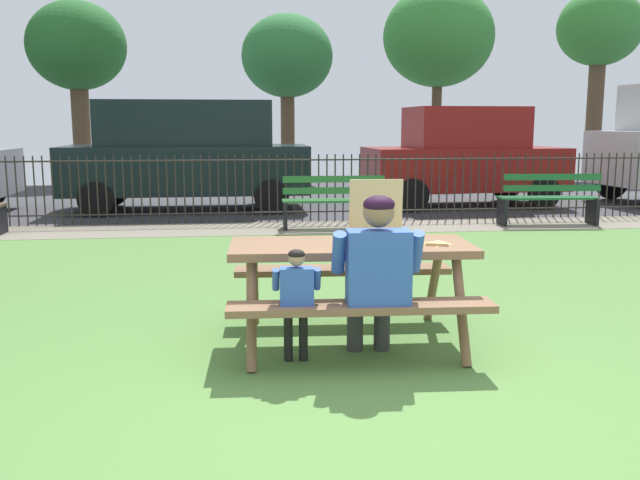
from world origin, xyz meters
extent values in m
cube|color=#588540|center=(0.00, 1.96, -0.01)|extent=(28.00, 11.91, 0.02)
cube|color=gray|center=(0.00, 7.21, 0.00)|extent=(28.00, 1.40, 0.01)
cube|color=#38383D|center=(0.00, 11.89, -0.01)|extent=(28.00, 7.97, 0.01)
cube|color=brown|center=(0.02, 1.28, 0.74)|extent=(1.83, 0.84, 0.06)
cube|color=brown|center=(-0.01, 0.68, 0.44)|extent=(1.81, 0.36, 0.05)
cube|color=brown|center=(0.05, 1.88, 0.44)|extent=(1.81, 0.36, 0.05)
cylinder|color=brown|center=(-0.73, 0.90, 0.35)|extent=(0.09, 0.44, 0.74)
cylinder|color=brown|center=(-0.70, 1.73, 0.35)|extent=(0.09, 0.44, 0.74)
cylinder|color=brown|center=(0.74, 0.83, 0.35)|extent=(0.09, 0.44, 0.74)
cylinder|color=brown|center=(0.78, 1.66, 0.35)|extent=(0.09, 0.44, 0.74)
cube|color=tan|center=(0.23, 1.23, 0.78)|extent=(0.43, 0.43, 0.01)
cube|color=silver|center=(0.23, 1.23, 0.78)|extent=(0.40, 0.40, 0.00)
cube|color=tan|center=(0.22, 1.03, 0.80)|extent=(0.41, 0.03, 0.04)
cube|color=tan|center=(0.24, 1.42, 0.80)|extent=(0.41, 0.03, 0.04)
cube|color=tan|center=(0.03, 1.24, 0.80)|extent=(0.03, 0.41, 0.04)
cube|color=tan|center=(0.43, 1.22, 0.80)|extent=(0.03, 0.41, 0.04)
cube|color=tan|center=(0.24, 1.44, 1.03)|extent=(0.41, 0.07, 0.41)
cylinder|color=tan|center=(0.23, 1.23, 0.79)|extent=(0.35, 0.35, 0.01)
cylinder|color=#F6C76B|center=(0.23, 1.23, 0.80)|extent=(0.32, 0.32, 0.00)
pyramid|color=#ECE273|center=(0.67, 1.20, 0.78)|extent=(0.21, 0.25, 0.01)
cube|color=tan|center=(0.63, 1.10, 0.78)|extent=(0.16, 0.08, 0.02)
cylinder|color=#363636|center=(0.03, 1.10, 0.22)|extent=(0.12, 0.12, 0.44)
cylinder|color=#363636|center=(0.02, 0.89, 0.47)|extent=(0.17, 0.43, 0.15)
cylinder|color=#363636|center=(0.23, 1.09, 0.22)|extent=(0.12, 0.12, 0.44)
cylinder|color=#363636|center=(0.22, 0.88, 0.47)|extent=(0.17, 0.43, 0.15)
cube|color=#3359B2|center=(0.11, 0.68, 0.70)|extent=(0.43, 0.24, 0.52)
cylinder|color=#3359B2|center=(-0.15, 0.74, 0.80)|extent=(0.10, 0.21, 0.31)
cylinder|color=#3359B2|center=(0.37, 0.71, 0.80)|extent=(0.10, 0.21, 0.31)
sphere|color=#8C6647|center=(0.11, 0.70, 1.08)|extent=(0.21, 0.21, 0.21)
ellipsoid|color=black|center=(0.11, 0.69, 1.13)|extent=(0.21, 0.20, 0.12)
cylinder|color=black|center=(-0.48, 0.93, 0.22)|extent=(0.06, 0.06, 0.44)
cylinder|color=black|center=(-0.48, 0.81, 0.46)|extent=(0.09, 0.23, 0.08)
cylinder|color=black|center=(-0.37, 0.92, 0.22)|extent=(0.06, 0.06, 0.44)
cylinder|color=black|center=(-0.38, 0.81, 0.46)|extent=(0.09, 0.23, 0.08)
cube|color=#3359B2|center=(-0.44, 0.70, 0.58)|extent=(0.23, 0.13, 0.28)
cylinder|color=#3359B2|center=(-0.57, 0.73, 0.63)|extent=(0.05, 0.11, 0.16)
cylinder|color=#3359B2|center=(-0.30, 0.72, 0.63)|extent=(0.05, 0.11, 0.16)
sphere|color=tan|center=(-0.44, 0.71, 0.78)|extent=(0.11, 0.11, 0.11)
ellipsoid|color=black|center=(-0.44, 0.71, 0.81)|extent=(0.11, 0.11, 0.06)
cylinder|color=#2D2823|center=(0.00, 7.91, 1.05)|extent=(23.18, 0.03, 0.03)
cylinder|color=#2D2823|center=(0.00, 7.91, 0.17)|extent=(23.18, 0.03, 0.03)
cylinder|color=#2D2823|center=(-4.50, 7.91, 0.57)|extent=(0.02, 0.02, 1.14)
cylinder|color=#2D2823|center=(-4.36, 7.91, 0.57)|extent=(0.02, 0.02, 1.14)
cylinder|color=#2D2823|center=(-4.21, 7.91, 0.57)|extent=(0.02, 0.02, 1.14)
cylinder|color=#2D2823|center=(-4.07, 7.91, 0.57)|extent=(0.02, 0.02, 1.14)
cylinder|color=#2D2823|center=(-3.93, 7.91, 0.57)|extent=(0.02, 0.02, 1.14)
cylinder|color=#2D2823|center=(-3.79, 7.91, 0.57)|extent=(0.02, 0.02, 1.14)
cylinder|color=#2D2823|center=(-3.65, 7.91, 0.57)|extent=(0.02, 0.02, 1.14)
cylinder|color=#2D2823|center=(-3.51, 7.91, 0.57)|extent=(0.02, 0.02, 1.14)
cylinder|color=#2D2823|center=(-3.37, 7.91, 0.57)|extent=(0.02, 0.02, 1.14)
cylinder|color=#2D2823|center=(-3.23, 7.91, 0.57)|extent=(0.02, 0.02, 1.14)
cylinder|color=#2D2823|center=(-3.09, 7.91, 0.57)|extent=(0.02, 0.02, 1.14)
cylinder|color=#2D2823|center=(-2.95, 7.91, 0.57)|extent=(0.02, 0.02, 1.14)
cylinder|color=#2D2823|center=(-2.81, 7.91, 0.57)|extent=(0.02, 0.02, 1.14)
cylinder|color=#2D2823|center=(-2.67, 7.91, 0.57)|extent=(0.02, 0.02, 1.14)
cylinder|color=#2D2823|center=(-2.53, 7.91, 0.57)|extent=(0.02, 0.02, 1.14)
cylinder|color=#2D2823|center=(-2.39, 7.91, 0.57)|extent=(0.02, 0.02, 1.14)
cylinder|color=#2D2823|center=(-2.25, 7.91, 0.57)|extent=(0.02, 0.02, 1.14)
cylinder|color=#2D2823|center=(-2.11, 7.91, 0.57)|extent=(0.02, 0.02, 1.14)
cylinder|color=#2D2823|center=(-1.97, 7.91, 0.57)|extent=(0.02, 0.02, 1.14)
cylinder|color=#2D2823|center=(-1.83, 7.91, 0.57)|extent=(0.02, 0.02, 1.14)
cylinder|color=#2D2823|center=(-1.69, 7.91, 0.57)|extent=(0.02, 0.02, 1.14)
cylinder|color=#2D2823|center=(-1.55, 7.91, 0.57)|extent=(0.02, 0.02, 1.14)
cylinder|color=#2D2823|center=(-1.40, 7.91, 0.57)|extent=(0.02, 0.02, 1.14)
cylinder|color=#2D2823|center=(-1.26, 7.91, 0.57)|extent=(0.02, 0.02, 1.14)
cylinder|color=#2D2823|center=(-1.12, 7.91, 0.57)|extent=(0.02, 0.02, 1.14)
cylinder|color=#2D2823|center=(-0.98, 7.91, 0.57)|extent=(0.02, 0.02, 1.14)
cylinder|color=#2D2823|center=(-0.84, 7.91, 0.57)|extent=(0.02, 0.02, 1.14)
cylinder|color=#2D2823|center=(-0.70, 7.91, 0.57)|extent=(0.02, 0.02, 1.14)
cylinder|color=#2D2823|center=(-0.56, 7.91, 0.57)|extent=(0.02, 0.02, 1.14)
cylinder|color=#2D2823|center=(-0.42, 7.91, 0.57)|extent=(0.02, 0.02, 1.14)
cylinder|color=#2D2823|center=(-0.28, 7.91, 0.57)|extent=(0.02, 0.02, 1.14)
cylinder|color=#2D2823|center=(-0.14, 7.91, 0.57)|extent=(0.02, 0.02, 1.14)
cylinder|color=#2D2823|center=(0.00, 7.91, 0.57)|extent=(0.02, 0.02, 1.14)
cylinder|color=#2D2823|center=(0.14, 7.91, 0.57)|extent=(0.02, 0.02, 1.14)
cylinder|color=#2D2823|center=(0.28, 7.91, 0.57)|extent=(0.02, 0.02, 1.14)
cylinder|color=#2D2823|center=(0.42, 7.91, 0.57)|extent=(0.02, 0.02, 1.14)
cylinder|color=#2D2823|center=(0.56, 7.91, 0.57)|extent=(0.02, 0.02, 1.14)
cylinder|color=#2D2823|center=(0.70, 7.91, 0.57)|extent=(0.02, 0.02, 1.14)
cylinder|color=#2D2823|center=(0.84, 7.91, 0.57)|extent=(0.02, 0.02, 1.14)
cylinder|color=#2D2823|center=(0.98, 7.91, 0.57)|extent=(0.02, 0.02, 1.14)
cylinder|color=#2D2823|center=(1.12, 7.91, 0.57)|extent=(0.02, 0.02, 1.14)
cylinder|color=#2D2823|center=(1.26, 7.91, 0.57)|extent=(0.02, 0.02, 1.14)
cylinder|color=#2D2823|center=(1.40, 7.91, 0.57)|extent=(0.02, 0.02, 1.14)
cylinder|color=#2D2823|center=(1.55, 7.91, 0.57)|extent=(0.02, 0.02, 1.14)
cylinder|color=#2D2823|center=(1.69, 7.91, 0.57)|extent=(0.02, 0.02, 1.14)
cylinder|color=#2D2823|center=(1.83, 7.91, 0.57)|extent=(0.02, 0.02, 1.14)
cylinder|color=#2D2823|center=(1.97, 7.91, 0.57)|extent=(0.02, 0.02, 1.14)
cylinder|color=#2D2823|center=(2.11, 7.91, 0.57)|extent=(0.02, 0.02, 1.14)
cylinder|color=#2D2823|center=(2.25, 7.91, 0.57)|extent=(0.02, 0.02, 1.14)
cylinder|color=#2D2823|center=(2.39, 7.91, 0.57)|extent=(0.02, 0.02, 1.14)
cylinder|color=#2D2823|center=(2.53, 7.91, 0.57)|extent=(0.02, 0.02, 1.14)
cylinder|color=#2D2823|center=(2.67, 7.91, 0.57)|extent=(0.02, 0.02, 1.14)
cylinder|color=#2D2823|center=(2.81, 7.91, 0.57)|extent=(0.02, 0.02, 1.14)
cylinder|color=#2D2823|center=(2.95, 7.91, 0.57)|extent=(0.02, 0.02, 1.14)
cylinder|color=#2D2823|center=(3.09, 7.91, 0.57)|extent=(0.02, 0.02, 1.14)
cylinder|color=#2D2823|center=(3.23, 7.91, 0.57)|extent=(0.02, 0.02, 1.14)
cylinder|color=#2D2823|center=(3.37, 7.91, 0.57)|extent=(0.02, 0.02, 1.14)
cylinder|color=#2D2823|center=(3.51, 7.91, 0.57)|extent=(0.02, 0.02, 1.14)
cylinder|color=#2D2823|center=(3.65, 7.91, 0.57)|extent=(0.02, 0.02, 1.14)
cylinder|color=#2D2823|center=(3.79, 7.91, 0.57)|extent=(0.02, 0.02, 1.14)
cylinder|color=#2D2823|center=(3.93, 7.91, 0.57)|extent=(0.02, 0.02, 1.14)
cylinder|color=#2D2823|center=(4.07, 7.91, 0.57)|extent=(0.02, 0.02, 1.14)
cylinder|color=#2D2823|center=(4.21, 7.91, 0.57)|extent=(0.02, 0.02, 1.14)
cylinder|color=#2D2823|center=(4.36, 7.91, 0.57)|extent=(0.02, 0.02, 1.14)
cylinder|color=#2D2823|center=(4.50, 7.91, 0.57)|extent=(0.02, 0.02, 1.14)
cylinder|color=#2D2823|center=(4.64, 7.91, 0.57)|extent=(0.02, 0.02, 1.14)
cylinder|color=#2D2823|center=(4.78, 7.91, 0.57)|extent=(0.02, 0.02, 1.14)
cylinder|color=#2D2823|center=(4.92, 7.91, 0.57)|extent=(0.02, 0.02, 1.14)
cylinder|color=#2D2823|center=(5.06, 7.91, 0.57)|extent=(0.02, 0.02, 1.14)
cylinder|color=#2D2823|center=(5.20, 7.91, 0.57)|extent=(0.02, 0.02, 1.14)
cylinder|color=#2D2823|center=(5.34, 7.91, 0.57)|extent=(0.02, 0.02, 1.14)
cylinder|color=#2D2823|center=(5.48, 7.91, 0.57)|extent=(0.02, 0.02, 1.14)
cylinder|color=#2D2823|center=(5.62, 7.91, 0.57)|extent=(0.02, 0.02, 1.14)
cylinder|color=#2D2823|center=(5.76, 7.91, 0.57)|extent=(0.02, 0.02, 1.14)
cylinder|color=#2D2823|center=(5.90, 7.91, 0.57)|extent=(0.02, 0.02, 1.14)
cylinder|color=#2D2823|center=(6.04, 7.91, 0.57)|extent=(0.02, 0.02, 1.14)
cylinder|color=#2D2823|center=(6.18, 7.91, 0.57)|extent=(0.02, 0.02, 1.14)
cylinder|color=#2D2823|center=(6.32, 7.91, 0.57)|extent=(0.02, 0.02, 1.14)
cube|color=black|center=(-4.36, 7.09, 0.22)|extent=(0.05, 0.44, 0.44)
cube|color=#2A6A2F|center=(0.70, 7.28, 0.44)|extent=(1.60, 0.14, 0.04)
cube|color=#2A6A2F|center=(0.69, 7.14, 0.44)|extent=(1.60, 0.14, 0.04)
cube|color=#2A6A2F|center=(0.69, 7.00, 0.44)|extent=(1.60, 0.14, 0.04)
cube|color=#2A6A2F|center=(0.69, 6.94, 0.62)|extent=(1.60, 0.10, 0.11)
cube|color=#2A6A2F|center=(0.69, 6.94, 0.80)|extent=(1.60, 0.10, 0.11)
cube|color=black|center=(1.45, 7.07, 0.22)|extent=(0.06, 0.44, 0.44)
cube|color=black|center=(-0.07, 7.11, 0.22)|extent=(0.06, 0.44, 0.44)
cube|color=#1F6231|center=(4.29, 7.28, 0.44)|extent=(1.60, 0.22, 0.04)
cube|color=#1F6231|center=(4.28, 7.14, 0.44)|extent=(1.60, 0.22, 0.04)
cube|color=#1F6231|center=(4.27, 7.00, 0.44)|extent=(1.60, 0.22, 0.04)
cube|color=#1F6231|center=(4.27, 6.94, 0.62)|extent=(1.60, 0.17, 0.11)
cube|color=#1F6231|center=(4.27, 6.94, 0.80)|extent=(1.60, 0.17, 0.11)
cube|color=black|center=(5.04, 7.04, 0.22)|extent=(0.08, 0.44, 0.44)
cube|color=black|center=(3.52, 7.15, 0.22)|extent=(0.08, 0.44, 0.44)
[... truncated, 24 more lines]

